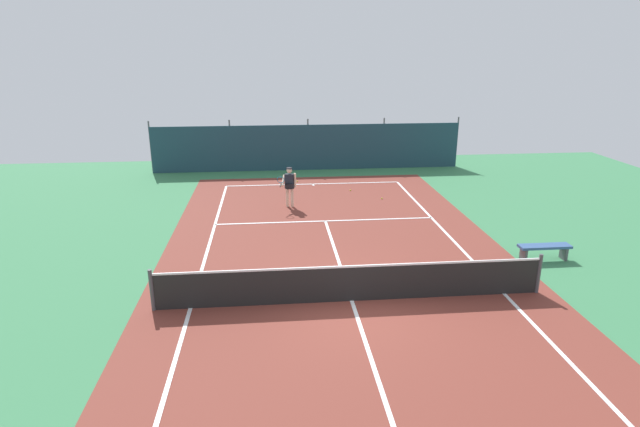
% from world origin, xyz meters
% --- Properties ---
extents(ground_plane, '(36.00, 36.00, 0.00)m').
position_xyz_m(ground_plane, '(0.00, 0.00, 0.00)').
color(ground_plane, '#387A4C').
extents(court_surface, '(11.02, 26.60, 0.01)m').
position_xyz_m(court_surface, '(0.00, 0.00, 0.00)').
color(court_surface, brown).
rests_on(court_surface, ground).
extents(tennis_net, '(10.12, 0.10, 1.10)m').
position_xyz_m(tennis_net, '(0.00, 0.00, 0.51)').
color(tennis_net, black).
rests_on(tennis_net, ground).
extents(back_fence, '(16.30, 0.98, 2.70)m').
position_xyz_m(back_fence, '(-0.00, 15.45, 0.67)').
color(back_fence, '#1E3D4C').
rests_on(back_fence, ground).
extents(tennis_player, '(0.80, 0.69, 1.64)m').
position_xyz_m(tennis_player, '(-1.26, 8.38, 0.96)').
color(tennis_player, beige).
rests_on(tennis_player, ground).
extents(tennis_ball_near_player, '(0.07, 0.07, 0.07)m').
position_xyz_m(tennis_ball_near_player, '(-0.73, 12.39, 0.03)').
color(tennis_ball_near_player, '#CCDB33').
rests_on(tennis_ball_near_player, ground).
extents(tennis_ball_midcourt, '(0.07, 0.07, 0.07)m').
position_xyz_m(tennis_ball_midcourt, '(1.60, 10.54, 0.03)').
color(tennis_ball_midcourt, '#CCDB33').
rests_on(tennis_ball_midcourt, ground).
extents(tennis_ball_by_sideline, '(0.07, 0.07, 0.07)m').
position_xyz_m(tennis_ball_by_sideline, '(2.75, 9.09, 0.03)').
color(tennis_ball_by_sideline, '#CCDB33').
rests_on(tennis_ball_by_sideline, ground).
extents(parked_car, '(2.20, 4.30, 1.68)m').
position_xyz_m(parked_car, '(0.63, 18.16, 0.84)').
color(parked_car, navy).
rests_on(parked_car, ground).
extents(courtside_bench, '(1.60, 0.40, 0.49)m').
position_xyz_m(courtside_bench, '(6.31, 2.09, 0.37)').
color(courtside_bench, '#335184').
rests_on(courtside_bench, ground).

